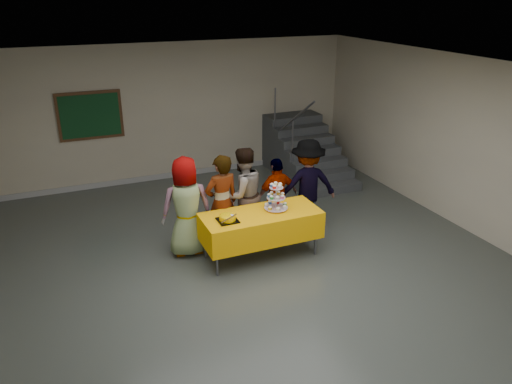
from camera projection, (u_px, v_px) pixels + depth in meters
room_shell at (272, 146)px, 6.50m from camera, size 10.00×10.04×3.02m
bake_table at (261, 225)px, 7.89m from camera, size 1.88×0.78×0.77m
cupcake_stand at (276, 199)px, 7.87m from camera, size 0.38×0.38×0.44m
bear_cake at (228, 217)px, 7.52m from camera, size 0.32×0.36×0.12m
schoolchild_a at (187, 207)px, 7.90m from camera, size 0.85×0.60×1.64m
schoolchild_b at (222, 203)px, 8.05m from camera, size 0.65×0.48×1.63m
schoolchild_c at (243, 194)px, 8.38m from camera, size 0.89×0.75×1.64m
schoolchild_d at (277, 196)px, 8.63m from camera, size 0.85×0.45×1.38m
schoolchild_e at (307, 185)px, 8.78m from camera, size 1.15×0.79×1.65m
staircase at (303, 152)px, 11.60m from camera, size 1.30×2.40×2.04m
noticeboard at (90, 116)px, 10.25m from camera, size 1.30×0.05×1.00m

